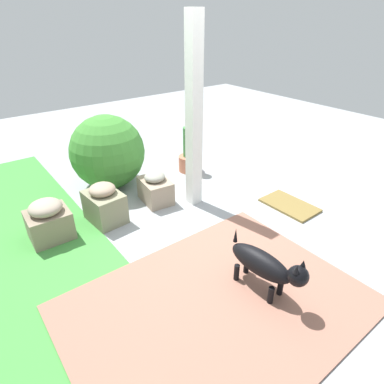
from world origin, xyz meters
The scene contains 10 objects.
ground_plane centered at (0.00, 0.00, 0.00)m, with size 12.00×12.00×0.00m, color #979B9F.
brick_path centered at (-1.13, 0.67, 0.01)m, with size 1.80×2.40×0.02m, color #976553.
porch_pillar centered at (0.36, -0.23, 1.10)m, with size 0.15×0.15×2.20m, color white.
stone_planter_near centered at (0.67, 0.15, 0.18)m, with size 0.49×0.37×0.41m.
stone_planter_mid centered at (0.64, 0.85, 0.22)m, with size 0.49×0.39×0.48m.
stone_planter_far centered at (0.69, 1.46, 0.21)m, with size 0.40×0.44×0.45m.
round_shrub centered at (1.43, 0.41, 0.50)m, with size 1.00×1.00×1.00m, color #3C8331.
terracotta_pot_tall centered at (1.16, -0.75, 0.24)m, with size 0.31×0.31×0.68m.
dog centered at (-1.24, 0.25, 0.29)m, with size 0.74×0.25×0.50m.
doormat centered at (-0.48, -1.12, 0.01)m, with size 0.67×0.42×0.03m, color olive.
Camera 1 is at (-2.53, 2.02, 2.15)m, focal length 30.65 mm.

